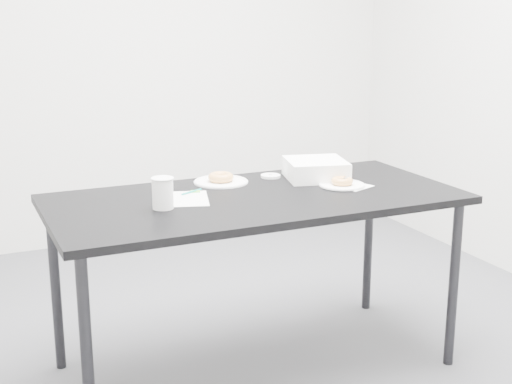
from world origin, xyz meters
name	(u,v)px	position (x,y,z in m)	size (l,w,h in m)	color
floor	(227,369)	(0.00, 0.00, 0.00)	(4.00, 4.00, 0.00)	#4A4A4F
wall_back	(109,39)	(0.00, 2.00, 1.35)	(4.00, 0.02, 2.70)	silver
table	(256,209)	(0.13, -0.02, 0.72)	(1.72, 0.81, 0.78)	black
scorecard	(184,199)	(-0.16, 0.04, 0.78)	(0.19, 0.25, 0.00)	white
logo_patch	(195,191)	(-0.08, 0.13, 0.79)	(0.04, 0.04, 0.00)	green
pen	(192,192)	(-0.10, 0.12, 0.79)	(0.01, 0.01, 0.11)	#0C887F
napkin	(352,186)	(0.58, -0.05, 0.78)	(0.14, 0.14, 0.00)	white
plate_near	(342,185)	(0.54, -0.03, 0.79)	(0.20, 0.20, 0.01)	white
donut_near	(342,181)	(0.54, -0.03, 0.81)	(0.10, 0.10, 0.03)	#BD7B3B
plate_far	(221,182)	(0.08, 0.25, 0.79)	(0.24, 0.24, 0.01)	white
donut_far	(221,177)	(0.08, 0.25, 0.81)	(0.11, 0.11, 0.04)	#BD7B3B
coffee_cup	(163,193)	(-0.28, -0.06, 0.85)	(0.08, 0.08, 0.12)	white
cup_lid	(271,176)	(0.33, 0.25, 0.79)	(0.09, 0.09, 0.01)	white
bakery_box	(316,169)	(0.50, 0.14, 0.83)	(0.26, 0.26, 0.09)	white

